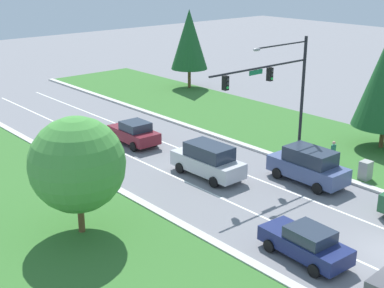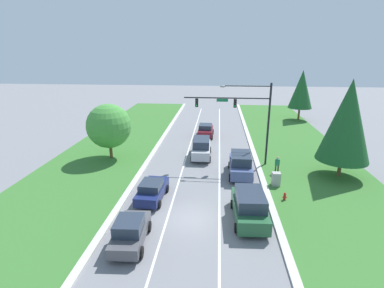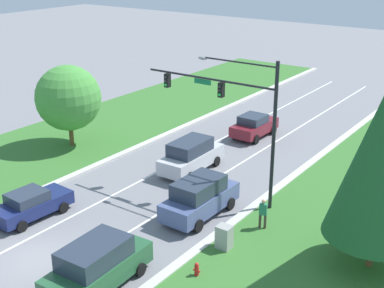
{
  "view_description": "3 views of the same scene",
  "coord_description": "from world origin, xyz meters",
  "px_view_note": "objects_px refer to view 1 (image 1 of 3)",
  "views": [
    {
      "loc": [
        -21.05,
        -10.03,
        12.64
      ],
      "look_at": [
        -1.66,
        12.31,
        2.5
      ],
      "focal_mm": 50.0,
      "sensor_mm": 36.0,
      "label": 1
    },
    {
      "loc": [
        1.51,
        -18.14,
        11.17
      ],
      "look_at": [
        -1.1,
        11.45,
        1.78
      ],
      "focal_mm": 28.0,
      "sensor_mm": 36.0,
      "label": 2
    },
    {
      "loc": [
        18.18,
        -13.13,
        13.69
      ],
      "look_at": [
        1.06,
        10.91,
        2.6
      ],
      "focal_mm": 50.0,
      "sensor_mm": 36.0,
      "label": 3
    }
  ],
  "objects_px": {
    "navy_sedan": "(306,243)",
    "utility_cabinet": "(365,171)",
    "conifer_near_right_tree": "(189,39)",
    "burgundy_sedan": "(134,133)",
    "silver_suv": "(208,160)",
    "oak_near_left_tree": "(77,165)",
    "slate_blue_suv": "(308,165)",
    "pedestrian": "(333,152)",
    "traffic_signal_mast": "(280,84)"
  },
  "relations": [
    {
      "from": "silver_suv",
      "to": "burgundy_sedan",
      "type": "relative_size",
      "value": 1.16
    },
    {
      "from": "traffic_signal_mast",
      "to": "utility_cabinet",
      "type": "distance_m",
      "value": 7.38
    },
    {
      "from": "burgundy_sedan",
      "to": "pedestrian",
      "type": "relative_size",
      "value": 2.53
    },
    {
      "from": "traffic_signal_mast",
      "to": "oak_near_left_tree",
      "type": "xyz_separation_m",
      "value": [
        -13.86,
        0.47,
        -1.9
      ]
    },
    {
      "from": "traffic_signal_mast",
      "to": "burgundy_sedan",
      "type": "bearing_deg",
      "value": 112.98
    },
    {
      "from": "silver_suv",
      "to": "oak_near_left_tree",
      "type": "bearing_deg",
      "value": -173.19
    },
    {
      "from": "pedestrian",
      "to": "silver_suv",
      "type": "bearing_deg",
      "value": -45.67
    },
    {
      "from": "traffic_signal_mast",
      "to": "utility_cabinet",
      "type": "xyz_separation_m",
      "value": [
        2.51,
        -4.95,
        -4.87
      ]
    },
    {
      "from": "navy_sedan",
      "to": "conifer_near_right_tree",
      "type": "height_order",
      "value": "conifer_near_right_tree"
    },
    {
      "from": "slate_blue_suv",
      "to": "oak_near_left_tree",
      "type": "xyz_separation_m",
      "value": [
        -13.49,
        3.32,
        2.5
      ]
    },
    {
      "from": "silver_suv",
      "to": "conifer_near_right_tree",
      "type": "xyz_separation_m",
      "value": [
        14.99,
        19.21,
        4.01
      ]
    },
    {
      "from": "burgundy_sedan",
      "to": "utility_cabinet",
      "type": "relative_size",
      "value": 3.47
    },
    {
      "from": "conifer_near_right_tree",
      "to": "utility_cabinet",
      "type": "bearing_deg",
      "value": -107.59
    },
    {
      "from": "traffic_signal_mast",
      "to": "navy_sedan",
      "type": "bearing_deg",
      "value": -132.51
    },
    {
      "from": "slate_blue_suv",
      "to": "oak_near_left_tree",
      "type": "height_order",
      "value": "oak_near_left_tree"
    },
    {
      "from": "slate_blue_suv",
      "to": "oak_near_left_tree",
      "type": "distance_m",
      "value": 14.11
    },
    {
      "from": "slate_blue_suv",
      "to": "pedestrian",
      "type": "bearing_deg",
      "value": 11.28
    },
    {
      "from": "silver_suv",
      "to": "utility_cabinet",
      "type": "distance_m",
      "value": 9.56
    },
    {
      "from": "navy_sedan",
      "to": "conifer_near_right_tree",
      "type": "relative_size",
      "value": 0.53
    },
    {
      "from": "silver_suv",
      "to": "conifer_near_right_tree",
      "type": "relative_size",
      "value": 0.61
    },
    {
      "from": "slate_blue_suv",
      "to": "burgundy_sedan",
      "type": "relative_size",
      "value": 1.15
    },
    {
      "from": "navy_sedan",
      "to": "utility_cabinet",
      "type": "bearing_deg",
      "value": 21.16
    },
    {
      "from": "slate_blue_suv",
      "to": "conifer_near_right_tree",
      "type": "height_order",
      "value": "conifer_near_right_tree"
    },
    {
      "from": "navy_sedan",
      "to": "conifer_near_right_tree",
      "type": "xyz_separation_m",
      "value": [
        18.24,
        29.19,
        4.3
      ]
    },
    {
      "from": "silver_suv",
      "to": "slate_blue_suv",
      "type": "distance_m",
      "value": 6.05
    },
    {
      "from": "slate_blue_suv",
      "to": "pedestrian",
      "type": "relative_size",
      "value": 2.91
    },
    {
      "from": "conifer_near_right_tree",
      "to": "oak_near_left_tree",
      "type": "xyz_separation_m",
      "value": [
        -24.59,
        -20.53,
        -1.49
      ]
    },
    {
      "from": "pedestrian",
      "to": "conifer_near_right_tree",
      "type": "bearing_deg",
      "value": -125.35
    },
    {
      "from": "pedestrian",
      "to": "conifer_near_right_tree",
      "type": "relative_size",
      "value": 0.21
    },
    {
      "from": "pedestrian",
      "to": "oak_near_left_tree",
      "type": "xyz_separation_m",
      "value": [
        -16.94,
        2.67,
        2.65
      ]
    },
    {
      "from": "utility_cabinet",
      "to": "pedestrian",
      "type": "relative_size",
      "value": 0.73
    },
    {
      "from": "slate_blue_suv",
      "to": "pedestrian",
      "type": "height_order",
      "value": "slate_blue_suv"
    },
    {
      "from": "navy_sedan",
      "to": "burgundy_sedan",
      "type": "distance_m",
      "value": 18.3
    },
    {
      "from": "burgundy_sedan",
      "to": "navy_sedan",
      "type": "bearing_deg",
      "value": -99.55
    },
    {
      "from": "silver_suv",
      "to": "pedestrian",
      "type": "distance_m",
      "value": 8.35
    },
    {
      "from": "conifer_near_right_tree",
      "to": "burgundy_sedan",
      "type": "bearing_deg",
      "value": -143.07
    },
    {
      "from": "utility_cabinet",
      "to": "conifer_near_right_tree",
      "type": "distance_m",
      "value": 27.59
    },
    {
      "from": "utility_cabinet",
      "to": "traffic_signal_mast",
      "type": "bearing_deg",
      "value": 116.87
    },
    {
      "from": "silver_suv",
      "to": "burgundy_sedan",
      "type": "bearing_deg",
      "value": 88.29
    },
    {
      "from": "silver_suv",
      "to": "traffic_signal_mast",
      "type": "bearing_deg",
      "value": -23.91
    },
    {
      "from": "burgundy_sedan",
      "to": "oak_near_left_tree",
      "type": "bearing_deg",
      "value": -135.11
    },
    {
      "from": "navy_sedan",
      "to": "oak_near_left_tree",
      "type": "relative_size",
      "value": 0.73
    },
    {
      "from": "burgundy_sedan",
      "to": "utility_cabinet",
      "type": "bearing_deg",
      "value": -64.7
    },
    {
      "from": "navy_sedan",
      "to": "utility_cabinet",
      "type": "distance_m",
      "value": 10.53
    },
    {
      "from": "slate_blue_suv",
      "to": "navy_sedan",
      "type": "bearing_deg",
      "value": -142.46
    },
    {
      "from": "traffic_signal_mast",
      "to": "burgundy_sedan",
      "type": "distance_m",
      "value": 11.61
    },
    {
      "from": "silver_suv",
      "to": "utility_cabinet",
      "type": "xyz_separation_m",
      "value": [
        6.76,
        -6.75,
        -0.44
      ]
    },
    {
      "from": "traffic_signal_mast",
      "to": "oak_near_left_tree",
      "type": "distance_m",
      "value": 13.99
    },
    {
      "from": "oak_near_left_tree",
      "to": "utility_cabinet",
      "type": "bearing_deg",
      "value": -18.34
    },
    {
      "from": "silver_suv",
      "to": "conifer_near_right_tree",
      "type": "height_order",
      "value": "conifer_near_right_tree"
    }
  ]
}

